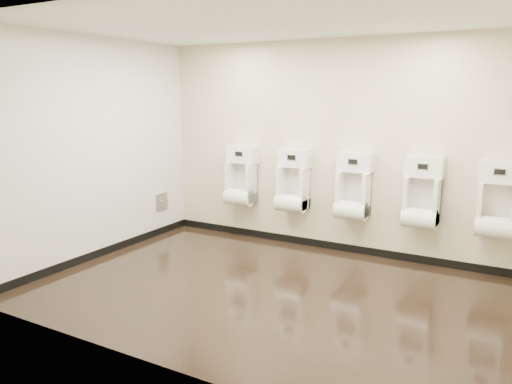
% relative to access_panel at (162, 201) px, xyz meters
% --- Properties ---
extents(ground, '(5.00, 3.50, 0.00)m').
position_rel_access_panel_xyz_m(ground, '(2.48, -1.20, -0.50)').
color(ground, black).
rests_on(ground, ground).
extents(ceiling, '(5.00, 3.50, 0.00)m').
position_rel_access_panel_xyz_m(ceiling, '(2.48, -1.20, 2.30)').
color(ceiling, silver).
extents(back_wall, '(5.00, 0.02, 2.80)m').
position_rel_access_panel_xyz_m(back_wall, '(2.48, 0.55, 0.90)').
color(back_wall, beige).
rests_on(back_wall, ground).
extents(front_wall, '(5.00, 0.02, 2.80)m').
position_rel_access_panel_xyz_m(front_wall, '(2.48, -2.95, 0.90)').
color(front_wall, beige).
rests_on(front_wall, ground).
extents(left_wall, '(0.02, 3.50, 2.80)m').
position_rel_access_panel_xyz_m(left_wall, '(-0.02, -1.20, 0.90)').
color(left_wall, beige).
rests_on(left_wall, ground).
extents(tile_overlay_left, '(0.01, 3.50, 2.80)m').
position_rel_access_panel_xyz_m(tile_overlay_left, '(-0.01, -1.20, 0.90)').
color(tile_overlay_left, silver).
rests_on(tile_overlay_left, ground).
extents(skirting_back, '(5.00, 0.02, 0.10)m').
position_rel_access_panel_xyz_m(skirting_back, '(2.48, 0.54, -0.45)').
color(skirting_back, black).
rests_on(skirting_back, ground).
extents(skirting_left, '(0.02, 3.50, 0.10)m').
position_rel_access_panel_xyz_m(skirting_left, '(-0.01, -1.20, -0.45)').
color(skirting_left, black).
rests_on(skirting_left, ground).
extents(access_panel, '(0.04, 0.25, 0.25)m').
position_rel_access_panel_xyz_m(access_panel, '(0.00, 0.00, 0.00)').
color(access_panel, '#9E9EA3').
rests_on(access_panel, left_wall).
extents(urinal_0, '(0.46, 0.34, 0.85)m').
position_rel_access_panel_xyz_m(urinal_0, '(1.17, 0.40, 0.37)').
color(urinal_0, white).
rests_on(urinal_0, back_wall).
extents(urinal_1, '(0.46, 0.34, 0.85)m').
position_rel_access_panel_xyz_m(urinal_1, '(2.00, 0.40, 0.37)').
color(urinal_1, white).
rests_on(urinal_1, back_wall).
extents(urinal_2, '(0.46, 0.34, 0.85)m').
position_rel_access_panel_xyz_m(urinal_2, '(2.85, 0.40, 0.37)').
color(urinal_2, white).
rests_on(urinal_2, back_wall).
extents(urinal_3, '(0.46, 0.34, 0.85)m').
position_rel_access_panel_xyz_m(urinal_3, '(3.71, 0.40, 0.37)').
color(urinal_3, white).
rests_on(urinal_3, back_wall).
extents(urinal_4, '(0.46, 0.34, 0.85)m').
position_rel_access_panel_xyz_m(urinal_4, '(4.53, 0.40, 0.37)').
color(urinal_4, white).
rests_on(urinal_4, back_wall).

